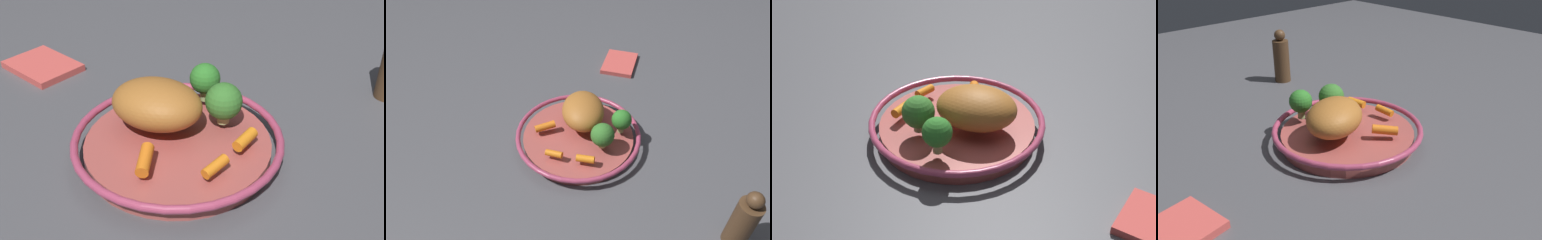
# 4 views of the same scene
# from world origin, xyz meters

# --- Properties ---
(ground_plane) EXTENTS (2.53, 2.53, 0.00)m
(ground_plane) POSITION_xyz_m (0.00, 0.00, 0.00)
(ground_plane) COLOR #4C4C51
(serving_bowl) EXTENTS (0.33, 0.33, 0.04)m
(serving_bowl) POSITION_xyz_m (0.00, 0.00, 0.02)
(serving_bowl) COLOR #A84C47
(serving_bowl) RESTS_ON ground_plane
(roast_chicken_piece) EXTENTS (0.18, 0.17, 0.07)m
(roast_chicken_piece) POSITION_xyz_m (-0.04, -0.01, 0.08)
(roast_chicken_piece) COLOR #A96529
(roast_chicken_piece) RESTS_ON serving_bowl
(baby_carrot_near_rim) EXTENTS (0.03, 0.05, 0.02)m
(baby_carrot_near_rim) POSITION_xyz_m (0.09, 0.06, 0.05)
(baby_carrot_near_rim) COLOR orange
(baby_carrot_near_rim) RESTS_ON serving_bowl
(baby_carrot_back) EXTENTS (0.02, 0.05, 0.02)m
(baby_carrot_back) POSITION_xyz_m (0.10, -0.02, 0.05)
(baby_carrot_back) COLOR orange
(baby_carrot_back) RESTS_ON serving_bowl
(baby_carrot_center) EXTENTS (0.05, 0.05, 0.02)m
(baby_carrot_center) POSITION_xyz_m (0.03, -0.08, 0.05)
(baby_carrot_center) COLOR orange
(baby_carrot_center) RESTS_ON serving_bowl
(broccoli_floret_mid) EXTENTS (0.05, 0.05, 0.07)m
(broccoli_floret_mid) POSITION_xyz_m (-0.05, 0.10, 0.08)
(broccoli_floret_mid) COLOR #94AD66
(broccoli_floret_mid) RESTS_ON serving_bowl
(broccoli_floret_edge) EXTENTS (0.06, 0.06, 0.07)m
(broccoli_floret_edge) POSITION_xyz_m (0.02, 0.08, 0.08)
(broccoli_floret_edge) COLOR #99A866
(broccoli_floret_edge) RESTS_ON serving_bowl
(dish_towel) EXTENTS (0.16, 0.13, 0.01)m
(dish_towel) POSITION_xyz_m (-0.41, -0.03, 0.01)
(dish_towel) COLOR #D14C47
(dish_towel) RESTS_ON ground_plane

